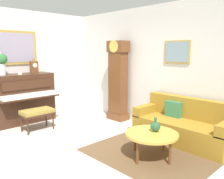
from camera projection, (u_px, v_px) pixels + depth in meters
name	position (u px, v px, depth m)	size (l,w,h in m)	color
ground_plane	(66.00, 154.00, 4.23)	(6.40, 6.00, 0.10)	beige
wall_left	(7.00, 66.00, 5.85)	(0.13, 4.90, 2.80)	silver
wall_back	(151.00, 67.00, 5.62)	(5.30, 0.13, 2.80)	silver
area_rug	(147.00, 155.00, 4.05)	(2.10, 1.50, 0.01)	brown
piano	(23.00, 98.00, 5.86)	(0.87, 1.44, 1.21)	#3D2316
piano_bench	(37.00, 113.00, 5.26)	(0.42, 0.70, 0.48)	#3D2316
grandfather_clock	(118.00, 83.00, 6.04)	(0.52, 0.34, 2.03)	brown
couch	(184.00, 126.00, 4.66)	(1.90, 0.80, 0.84)	olive
coffee_table	(152.00, 135.00, 3.92)	(0.88, 0.88, 0.43)	gold
mantel_clock	(34.00, 66.00, 5.95)	(0.13, 0.18, 0.38)	brown
flower_vase	(2.00, 62.00, 5.40)	(0.26, 0.26, 0.58)	silver
teacup	(20.00, 73.00, 5.62)	(0.12, 0.12, 0.06)	white
green_jug	(155.00, 126.00, 3.97)	(0.17, 0.17, 0.24)	#234C33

